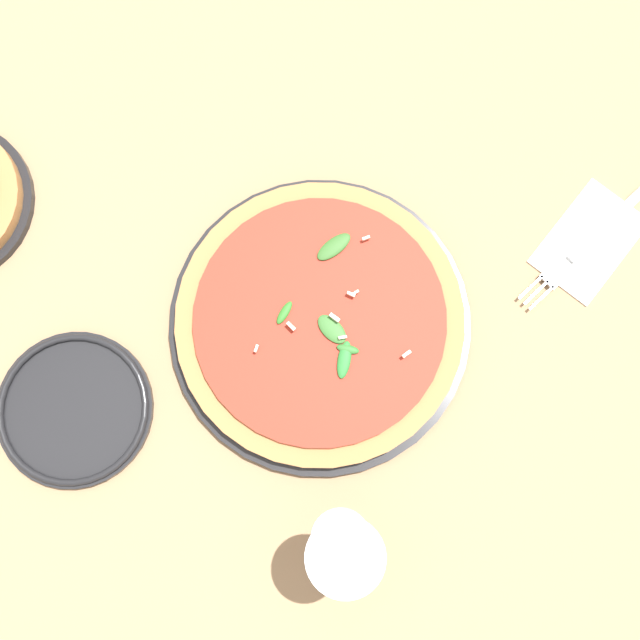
{
  "coord_description": "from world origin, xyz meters",
  "views": [
    {
      "loc": [
        0.12,
        0.08,
        0.89
      ],
      "look_at": [
        -0.0,
        -0.02,
        0.03
      ],
      "focal_mm": 42.0,
      "sensor_mm": 36.0,
      "label": 1
    }
  ],
  "objects_px": {
    "side_plate_white": "(74,409)",
    "wine_glass": "(344,550)",
    "fork": "(586,244)",
    "pizza_arugula_main": "(320,322)"
  },
  "relations": [
    {
      "from": "pizza_arugula_main",
      "to": "side_plate_white",
      "type": "relative_size",
      "value": 1.96
    },
    {
      "from": "side_plate_white",
      "to": "wine_glass",
      "type": "bearing_deg",
      "value": 104.88
    },
    {
      "from": "fork",
      "to": "side_plate_white",
      "type": "relative_size",
      "value": 1.18
    },
    {
      "from": "fork",
      "to": "side_plate_white",
      "type": "xyz_separation_m",
      "value": [
        0.55,
        -0.34,
        0.0
      ]
    },
    {
      "from": "side_plate_white",
      "to": "pizza_arugula_main",
      "type": "bearing_deg",
      "value": 149.67
    },
    {
      "from": "wine_glass",
      "to": "side_plate_white",
      "type": "distance_m",
      "value": 0.36
    },
    {
      "from": "pizza_arugula_main",
      "to": "side_plate_white",
      "type": "distance_m",
      "value": 0.31
    },
    {
      "from": "pizza_arugula_main",
      "to": "fork",
      "type": "bearing_deg",
      "value": 146.9
    },
    {
      "from": "fork",
      "to": "side_plate_white",
      "type": "bearing_deg",
      "value": -24.79
    },
    {
      "from": "pizza_arugula_main",
      "to": "side_plate_white",
      "type": "bearing_deg",
      "value": -30.33
    }
  ]
}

